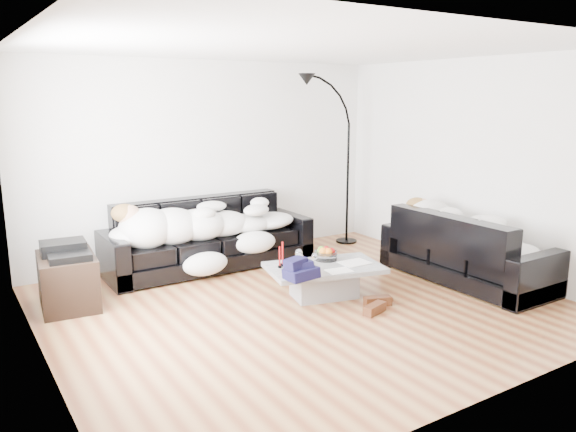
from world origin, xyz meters
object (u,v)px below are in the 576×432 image
sleeper_back (210,219)px  stereo (65,249)px  fruit_bowl (326,253)px  coffee_table (324,281)px  av_cabinet (68,281)px  wine_glass_c (315,260)px  sofa_right (467,247)px  wine_glass_b (299,261)px  sofa_back (209,234)px  candle_right (283,254)px  floor_lamp (348,171)px  shoes (376,305)px  wine_glass_a (299,258)px  sleeper_right (468,228)px  candle_left (280,257)px

sleeper_back → stereo: size_ratio=5.03×
sleeper_back → fruit_bowl: (0.73, -1.46, -0.21)m
coffee_table → av_cabinet: (-2.40, 1.20, 0.09)m
stereo → sleeper_back: bearing=18.2°
wine_glass_c → stereo: stereo is taller
sofa_right → wine_glass_b: bearing=77.0°
sleeper_back → wine_glass_c: (0.47, -1.61, -0.21)m
sleeper_back → sofa_back: bearing=90.0°
coffee_table → candle_right: (-0.39, 0.23, 0.31)m
av_cabinet → floor_lamp: bearing=13.0°
stereo → sofa_right: bearing=-16.7°
shoes → wine_glass_c: bearing=114.4°
wine_glass_b → wine_glass_c: (0.19, -0.01, -0.02)m
sleeper_back → coffee_table: bearing=-70.1°
sofa_back → floor_lamp: bearing=1.2°
wine_glass_a → wine_glass_b: (-0.06, -0.10, -0.00)m
sleeper_right → fruit_bowl: (-1.60, 0.61, -0.20)m
sofa_back → sofa_right: sofa_back is taller
sleeper_right → candle_right: bearing=72.4°
coffee_table → stereo: stereo is taller
candle_left → shoes: size_ratio=0.47×
sofa_right → floor_lamp: (-0.07, 2.17, 0.66)m
wine_glass_c → stereo: size_ratio=0.35×
sofa_right → sleeper_back: 3.12m
sofa_back → candle_left: sofa_back is taller
sofa_right → floor_lamp: floor_lamp is taller
sofa_back → stereo: (-1.81, -0.47, 0.18)m
wine_glass_c → floor_lamp: floor_lamp is taller
wine_glass_a → candle_left: bearing=163.2°
wine_glass_b → stereo: 2.41m
shoes → stereo: 3.23m
sleeper_right → floor_lamp: bearing=1.8°
sofa_right → wine_glass_c: 1.91m
sleeper_back → av_cabinet: size_ratio=2.80×
wine_glass_a → av_cabinet: av_cabinet is taller
wine_glass_c → floor_lamp: (1.79, 1.71, 0.64)m
fruit_bowl → wine_glass_a: (-0.39, -0.04, 0.01)m
coffee_table → shoes: 0.65m
candle_left → stereo: 2.20m
shoes → stereo: size_ratio=1.10×
sleeper_back → shoes: (0.81, -2.22, -0.59)m
sofa_back → wine_glass_a: (0.34, -1.55, 0.02)m
sleeper_back → sleeper_right: sleeper_back is taller
fruit_bowl → wine_glass_b: size_ratio=1.39×
fruit_bowl → shoes: size_ratio=0.53×
sofa_right → sleeper_back: size_ratio=0.92×
av_cabinet → sleeper_right: bearing=-16.0°
sleeper_back → coffee_table: 1.79m
sleeper_right → floor_lamp: floor_lamp is taller
sofa_right → candle_left: size_ratio=8.88×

